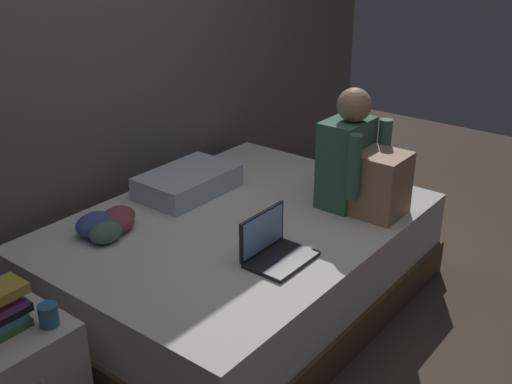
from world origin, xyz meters
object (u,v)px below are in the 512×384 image
pillow (188,182)px  mug (49,315)px  person_sitting (360,165)px  laptop (274,248)px  nightstand (13,383)px  clothes_pile (108,224)px  bed (239,262)px

pillow → mug: bearing=-159.5°
person_sitting → laptop: size_ratio=2.05×
nightstand → mug: mug is taller
clothes_pile → person_sitting: bearing=-38.9°
nightstand → person_sitting: size_ratio=0.80×
pillow → clothes_pile: (-0.61, -0.03, -0.01)m
nightstand → laptop: bearing=-24.0°
nightstand → pillow: bearing=14.2°
person_sitting → pillow: (-0.42, 0.87, -0.19)m
laptop → pillow: bearing=70.0°
mug → clothes_pile: bearing=33.9°
mug → clothes_pile: 0.79m
bed → person_sitting: (0.52, -0.42, 0.51)m
nightstand → bed: bearing=-4.3°
bed → nightstand: (-1.30, 0.10, 0.01)m
clothes_pile → nightstand: bearing=-157.8°
nightstand → clothes_pile: clothes_pile is taller
bed → pillow: 0.56m
clothes_pile → bed: bearing=-38.9°
mug → nightstand: bearing=137.3°
mug → person_sitting: bearing=-13.2°
person_sitting → clothes_pile: (-1.03, 0.83, -0.20)m
bed → nightstand: size_ratio=3.84×
person_sitting → mug: 1.74m
nightstand → mug: (0.13, -0.12, 0.31)m
nightstand → clothes_pile: size_ratio=1.57×
person_sitting → laptop: 0.75m
laptop → nightstand: bearing=156.0°
person_sitting → clothes_pile: size_ratio=1.98×
pillow → mug: pillow is taller
person_sitting → pillow: 0.98m
pillow → clothes_pile: pillow is taller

